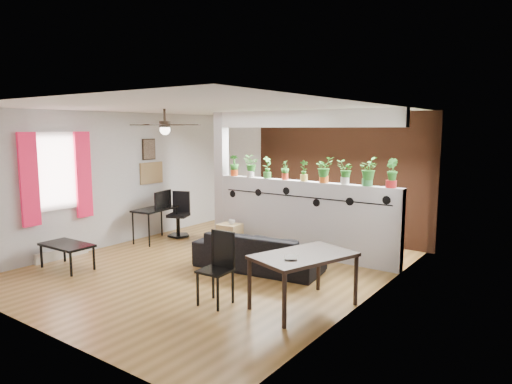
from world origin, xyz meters
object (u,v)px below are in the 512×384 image
(cup, at_px, (232,222))
(coffee_table, at_px, (67,246))
(potted_plant_0, at_px, (234,165))
(ceiling_fan, at_px, (165,126))
(potted_plant_4, at_px, (304,170))
(cube_shelf, at_px, (230,237))
(potted_plant_5, at_px, (324,169))
(office_chair, at_px, (180,217))
(computer_desk, at_px, (155,211))
(potted_plant_1, at_px, (250,166))
(potted_plant_7, at_px, (368,171))
(sofa, at_px, (258,252))
(potted_plant_3, at_px, (285,169))
(dining_table, at_px, (304,260))
(potted_plant_6, at_px, (345,171))
(potted_plant_8, at_px, (392,172))
(potted_plant_2, at_px, (267,167))
(folding_chair, at_px, (219,261))

(cup, height_order, coffee_table, cup)
(potted_plant_0, bearing_deg, ceiling_fan, -90.64)
(potted_plant_4, relative_size, cube_shelf, 0.77)
(potted_plant_5, height_order, office_chair, potted_plant_5)
(cube_shelf, distance_m, computer_desk, 1.72)
(office_chair, bearing_deg, potted_plant_1, 9.86)
(potted_plant_5, xyz_separation_m, potted_plant_7, (0.79, 0.00, 0.01))
(ceiling_fan, distance_m, potted_plant_4, 2.53)
(ceiling_fan, xyz_separation_m, potted_plant_4, (1.60, 1.80, -0.76))
(cup, bearing_deg, sofa, -31.76)
(potted_plant_0, relative_size, potted_plant_3, 1.17)
(ceiling_fan, bearing_deg, potted_plant_4, 48.37)
(office_chair, bearing_deg, cup, -7.07)
(cup, height_order, dining_table, dining_table)
(potted_plant_6, bearing_deg, potted_plant_1, 180.00)
(potted_plant_5, distance_m, cube_shelf, 2.23)
(potted_plant_7, relative_size, computer_desk, 0.47)
(potted_plant_7, xyz_separation_m, potted_plant_8, (0.39, 0.00, -0.00))
(potted_plant_2, bearing_deg, potted_plant_1, -180.00)
(sofa, height_order, cube_shelf, sofa)
(ceiling_fan, distance_m, potted_plant_1, 1.99)
(potted_plant_3, height_order, folding_chair, potted_plant_3)
(potted_plant_1, height_order, potted_plant_6, potted_plant_1)
(dining_table, bearing_deg, potted_plant_8, 80.68)
(potted_plant_4, xyz_separation_m, folding_chair, (0.26, -2.65, -0.99))
(potted_plant_0, distance_m, coffee_table, 3.40)
(ceiling_fan, distance_m, office_chair, 2.73)
(cup, bearing_deg, potted_plant_8, 9.63)
(sofa, bearing_deg, potted_plant_5, -123.76)
(potted_plant_1, bearing_deg, potted_plant_2, 0.00)
(potted_plant_6, distance_m, office_chair, 3.82)
(potted_plant_8, bearing_deg, cube_shelf, -170.53)
(cube_shelf, xyz_separation_m, dining_table, (2.55, -1.66, 0.38))
(sofa, bearing_deg, ceiling_fan, 15.80)
(cup, bearing_deg, potted_plant_5, 16.20)
(potted_plant_3, bearing_deg, ceiling_fan, -123.80)
(office_chair, bearing_deg, folding_chair, -37.35)
(potted_plant_2, height_order, potted_plant_3, potted_plant_2)
(ceiling_fan, xyz_separation_m, cup, (0.33, 1.32, -1.78))
(cube_shelf, height_order, folding_chair, folding_chair)
(folding_chair, bearing_deg, potted_plant_4, 95.53)
(computer_desk, relative_size, office_chair, 1.06)
(potted_plant_1, bearing_deg, folding_chair, -61.47)
(potted_plant_8, bearing_deg, dining_table, -99.32)
(potted_plant_0, relative_size, folding_chair, 0.44)
(potted_plant_8, relative_size, folding_chair, 0.49)
(potted_plant_4, relative_size, potted_plant_8, 0.81)
(potted_plant_0, bearing_deg, dining_table, -37.33)
(sofa, bearing_deg, potted_plant_0, -47.55)
(potted_plant_0, xyz_separation_m, potted_plant_6, (2.37, -0.00, -0.00))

